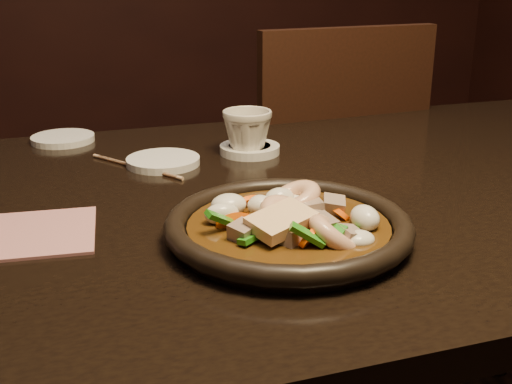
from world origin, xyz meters
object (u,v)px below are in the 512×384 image
object	(u,v)px
chair	(317,196)
table	(322,230)
plate	(288,228)
tea_cup	(247,131)

from	to	relation	value
chair	table	bearing A→B (deg)	63.22
chair	plate	bearing A→B (deg)	59.91
chair	tea_cup	xyz separation A→B (m)	(-0.30, -0.36, 0.28)
table	chair	world-z (taller)	chair
table	chair	size ratio (longest dim) A/B	1.69
table	chair	xyz separation A→B (m)	(0.24, 0.55, -0.16)
chair	tea_cup	bearing A→B (deg)	46.49
table	plate	distance (m)	0.24
table	plate	xyz separation A→B (m)	(-0.13, -0.18, 0.09)
chair	tea_cup	size ratio (longest dim) A/B	10.76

